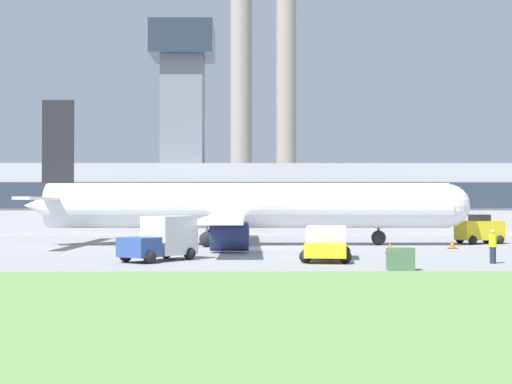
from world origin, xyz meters
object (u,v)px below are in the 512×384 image
at_px(fuel_truck, 326,243).
at_px(pushback_tug, 480,231).
at_px(baggage_truck, 163,239).
at_px(ground_crew_person, 493,246).
at_px(airplane, 242,207).

bearing_deg(fuel_truck, pushback_tug, 48.59).
bearing_deg(baggage_truck, pushback_tug, 35.07).
bearing_deg(baggage_truck, ground_crew_person, -6.90).
height_order(pushback_tug, fuel_truck, pushback_tug).
bearing_deg(airplane, pushback_tug, 5.22).
height_order(airplane, ground_crew_person, airplane).
relative_size(pushback_tug, baggage_truck, 0.80).
height_order(baggage_truck, fuel_truck, baggage_truck).
bearing_deg(pushback_tug, airplane, -174.78).
bearing_deg(ground_crew_person, pushback_tug, 74.14).
xyz_separation_m(pushback_tug, baggage_truck, (-22.95, -16.11, 0.15)).
relative_size(airplane, baggage_truck, 7.05).
xyz_separation_m(airplane, ground_crew_person, (13.50, -16.55, -1.99)).
bearing_deg(airplane, ground_crew_person, -50.80).
relative_size(fuel_truck, ground_crew_person, 3.27).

